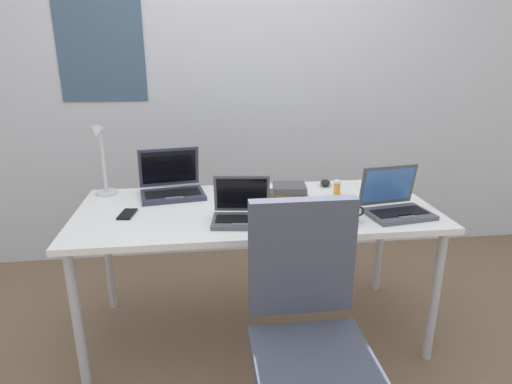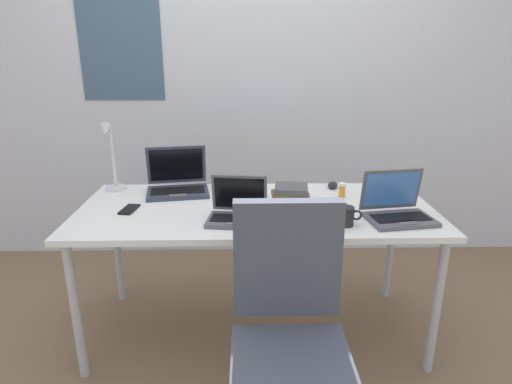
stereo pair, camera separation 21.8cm
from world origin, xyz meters
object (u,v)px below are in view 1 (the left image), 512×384
pill_bottle (337,187)px  office_chair (309,355)px  laptop_by_keyboard (172,186)px  laptop_center (396,205)px  coffee_mug (349,213)px  cell_phone (127,214)px  desk_lamp (102,161)px  laptop_back_right (241,212)px  book_stack (289,193)px  computer_mouse (325,183)px

pill_bottle → office_chair: size_ratio=0.08×
laptop_by_keyboard → laptop_center: laptop_by_keyboard is taller
coffee_mug → cell_phone: bearing=168.3°
laptop_by_keyboard → cell_phone: laptop_by_keyboard is taller
desk_lamp → laptop_back_right: desk_lamp is taller
pill_bottle → coffee_mug: size_ratio=0.70×
laptop_back_right → book_stack: laptop_back_right is taller
coffee_mug → laptop_back_right: bearing=171.7°
book_stack → laptop_back_right: bearing=-138.5°
laptop_back_right → coffee_mug: (0.50, -0.07, 0.00)m
desk_lamp → computer_mouse: 1.27m
laptop_by_keyboard → office_chair: (0.55, -0.99, -0.39)m
laptop_center → office_chair: size_ratio=0.34×
pill_bottle → desk_lamp: bearing=174.2°
computer_mouse → office_chair: bearing=-90.2°
computer_mouse → book_stack: (-0.27, -0.25, 0.03)m
cell_phone → laptop_by_keyboard: bearing=64.5°
coffee_mug → office_chair: bearing=-121.7°
desk_lamp → office_chair: bearing=-47.8°
pill_bottle → book_stack: (-0.29, -0.08, 0.01)m
laptop_center → coffee_mug: 0.27m
laptop_back_right → book_stack: 0.37m
book_stack → pill_bottle: bearing=16.2°
laptop_center → book_stack: (-0.48, 0.24, 0.00)m
coffee_mug → office_chair: size_ratio=0.12×
laptop_back_right → office_chair: size_ratio=0.30×
desk_lamp → book_stack: bearing=-12.2°
book_stack → laptop_center: bearing=-26.6°
laptop_center → pill_bottle: bearing=120.6°
cell_phone → coffee_mug: size_ratio=1.20×
desk_lamp → pill_bottle: (1.27, -0.13, -0.16)m
laptop_back_right → laptop_center: size_ratio=0.88×
office_chair → laptop_center: bearing=44.8°
laptop_center → coffee_mug: (-0.26, -0.07, -0.00)m
cell_phone → pill_bottle: 1.12m
laptop_center → pill_bottle: 0.38m
office_chair → desk_lamp: bearing=132.2°
laptop_center → computer_mouse: (-0.21, 0.49, -0.03)m
laptop_by_keyboard → office_chair: 1.19m
laptop_center → cell_phone: (-1.30, 0.14, -0.04)m
pill_bottle → office_chair: office_chair is taller
laptop_center → office_chair: (-0.55, -0.55, -0.39)m
pill_bottle → book_stack: size_ratio=0.38×
laptop_center → book_stack: laptop_center is taller
laptop_back_right → pill_bottle: laptop_back_right is taller
computer_mouse → cell_phone: computer_mouse is taller
laptop_back_right → coffee_mug: 0.50m
pill_bottle → computer_mouse: bearing=96.7°
cell_phone → computer_mouse: bearing=26.3°
laptop_center → computer_mouse: 0.53m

